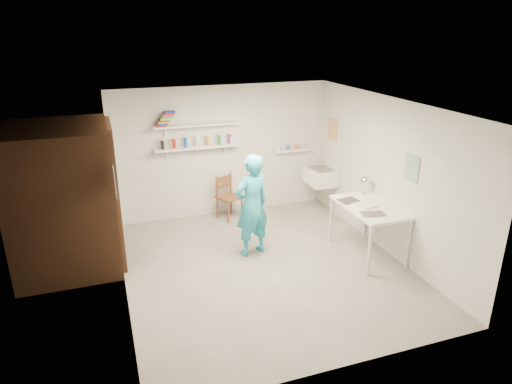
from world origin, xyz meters
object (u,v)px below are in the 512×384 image
object	(u,v)px
belfast_sink	(321,176)
wooden_chair	(229,197)
desk_lamp	(365,181)
wall_clock	(251,184)
work_table	(368,230)
man	(252,205)

from	to	relation	value
belfast_sink	wooden_chair	xyz separation A→B (m)	(-1.74, 0.22, -0.28)
belfast_sink	desk_lamp	size ratio (longest dim) A/B	3.92
wall_clock	desk_lamp	size ratio (longest dim) A/B	1.89
belfast_sink	work_table	size ratio (longest dim) A/B	0.49
desk_lamp	man	bearing A→B (deg)	175.85
wall_clock	wooden_chair	xyz separation A→B (m)	(-0.01, 1.22, -0.66)
desk_lamp	wall_clock	bearing A→B (deg)	169.18
man	wall_clock	world-z (taller)	man
wooden_chair	wall_clock	bearing A→B (deg)	-113.12
belfast_sink	man	world-z (taller)	man
belfast_sink	desk_lamp	distance (m)	1.40
wooden_chair	belfast_sink	bearing A→B (deg)	-30.79
man	wooden_chair	size ratio (longest dim) A/B	1.94
wall_clock	wooden_chair	distance (m)	1.39
man	desk_lamp	size ratio (longest dim) A/B	10.54
wall_clock	work_table	distance (m)	1.94
man	work_table	size ratio (longest dim) A/B	1.32
man	desk_lamp	distance (m)	1.90
wooden_chair	desk_lamp	distance (m)	2.49
man	wooden_chair	distance (m)	1.48
work_table	desk_lamp	size ratio (longest dim) A/B	8.00
wall_clock	desk_lamp	xyz separation A→B (m)	(1.82, -0.35, -0.04)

